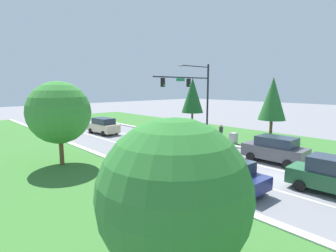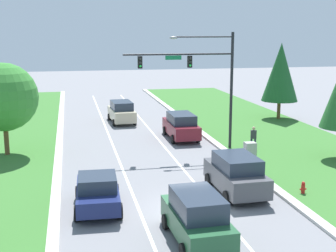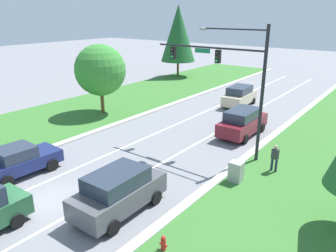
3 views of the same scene
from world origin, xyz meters
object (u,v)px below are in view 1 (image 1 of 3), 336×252
(forest_suv, at_px, (335,176))
(traffic_signal_mast, at_px, (194,91))
(conifer_near_right_tree, at_px, (273,99))
(graphite_suv, at_px, (275,149))
(champagne_suv, at_px, (103,126))
(oak_far_left_tree, at_px, (59,113))
(oak_near_left_tree, at_px, (174,195))
(burgundy_suv, at_px, (166,129))
(pedestrian, at_px, (221,131))
(conifer_far_right_tree, at_px, (193,95))
(navy_sedan, at_px, (230,175))
(utility_cabinet, at_px, (233,139))
(fire_hydrant, at_px, (304,153))

(forest_suv, bearing_deg, traffic_signal_mast, 71.32)
(traffic_signal_mast, xyz_separation_m, conifer_near_right_tree, (8.21, -4.27, -0.94))
(traffic_signal_mast, height_order, forest_suv, traffic_signal_mast)
(graphite_suv, bearing_deg, champagne_suv, 99.09)
(conifer_near_right_tree, relative_size, oak_far_left_tree, 1.10)
(forest_suv, xyz_separation_m, oak_near_left_tree, (-11.56, 0.55, 2.11))
(burgundy_suv, distance_m, pedestrian, 6.13)
(graphite_suv, relative_size, oak_far_left_tree, 0.75)
(traffic_signal_mast, bearing_deg, oak_far_left_tree, 174.54)
(champagne_suv, distance_m, oak_near_left_tree, 27.24)
(conifer_near_right_tree, bearing_deg, champagne_suv, 129.10)
(burgundy_suv, bearing_deg, oak_far_left_tree, -168.85)
(oak_far_left_tree, bearing_deg, conifer_far_right_tree, 19.67)
(oak_near_left_tree, bearing_deg, forest_suv, -2.71)
(conifer_near_right_tree, relative_size, conifer_far_right_tree, 0.96)
(navy_sedan, bearing_deg, oak_near_left_tree, -152.74)
(utility_cabinet, xyz_separation_m, conifer_near_right_tree, (5.88, -1.00, 3.88))
(conifer_far_right_tree, bearing_deg, oak_near_left_tree, -138.48)
(champagne_suv, relative_size, oak_near_left_tree, 0.94)
(navy_sedan, relative_size, oak_far_left_tree, 0.70)
(navy_sedan, bearing_deg, oak_far_left_tree, 118.19)
(burgundy_suv, xyz_separation_m, utility_cabinet, (2.90, -6.97, -0.43))
(oak_near_left_tree, distance_m, conifer_far_right_tree, 34.94)
(graphite_suv, bearing_deg, burgundy_suv, 88.20)
(navy_sedan, bearing_deg, conifer_far_right_tree, 49.29)
(fire_hydrant, bearing_deg, oak_far_left_tree, 144.53)
(burgundy_suv, bearing_deg, navy_sedan, -118.11)
(utility_cabinet, xyz_separation_m, oak_far_left_tree, (-15.50, 4.53, 3.36))
(burgundy_suv, xyz_separation_m, conifer_far_right_tree, (10.94, 5.97, 3.43))
(utility_cabinet, bearing_deg, forest_suv, -121.30)
(champagne_suv, height_order, conifer_near_right_tree, conifer_near_right_tree)
(utility_cabinet, relative_size, conifer_far_right_tree, 0.17)
(champagne_suv, xyz_separation_m, fire_hydrant, (6.90, -21.11, -0.66))
(traffic_signal_mast, height_order, graphite_suv, traffic_signal_mast)
(champagne_suv, relative_size, oak_far_left_tree, 0.77)
(navy_sedan, height_order, forest_suv, forest_suv)
(navy_sedan, height_order, utility_cabinet, navy_sedan)
(champagne_suv, height_order, utility_cabinet, champagne_suv)
(pedestrian, distance_m, fire_hydrant, 9.17)
(traffic_signal_mast, distance_m, conifer_far_right_tree, 14.22)
(conifer_near_right_tree, bearing_deg, utility_cabinet, 170.29)
(graphite_suv, distance_m, conifer_near_right_tree, 10.70)
(burgundy_suv, xyz_separation_m, conifer_near_right_tree, (8.77, -7.98, 3.45))
(utility_cabinet, distance_m, conifer_far_right_tree, 15.72)
(burgundy_suv, xyz_separation_m, graphite_suv, (-0.17, -12.73, 0.02))
(fire_hydrant, distance_m, conifer_near_right_tree, 9.01)
(conifer_near_right_tree, bearing_deg, forest_suv, -141.86)
(graphite_suv, distance_m, oak_far_left_tree, 16.40)
(forest_suv, height_order, pedestrian, forest_suv)
(burgundy_suv, relative_size, forest_suv, 1.08)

